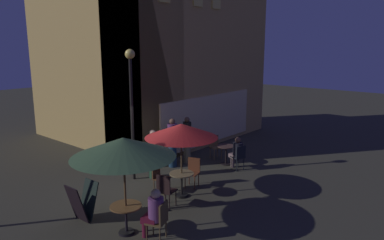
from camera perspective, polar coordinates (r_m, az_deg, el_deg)
ground_plane at (r=11.53m, az=-8.11°, el=-11.01°), size 60.00×60.00×0.00m
cafe_building at (r=16.40m, az=-6.94°, el=10.73°), size 8.53×8.27×8.34m
street_lamp_near_corner at (r=11.78m, az=-9.62°, el=4.40°), size 0.32×0.32×4.33m
menu_sandwich_board at (r=9.85m, az=-16.96°, el=-12.29°), size 0.69×0.57×0.99m
cafe_table_0 at (r=10.83m, az=-1.65°, el=-9.41°), size 0.73×0.73×0.73m
cafe_table_1 at (r=8.98m, az=-10.43°, el=-14.28°), size 0.75×0.75×0.72m
cafe_table_2 at (r=13.69m, az=5.42°, el=-4.97°), size 0.67×0.67×0.73m
patio_umbrella_0 at (r=10.38m, az=-1.70°, el=-1.75°), size 2.13×2.13×2.23m
patio_umbrella_1 at (r=8.40m, az=-10.84°, el=-4.32°), size 2.43×2.43×2.38m
cafe_chair_0 at (r=11.58m, az=0.15°, el=-7.89°), size 0.52×0.52×0.91m
cafe_chair_1 at (r=11.18m, az=-5.28°, el=-8.63°), size 0.53×0.53×0.94m
cafe_chair_2 at (r=10.10m, az=-4.26°, el=-10.75°), size 0.52×0.52×0.97m
cafe_chair_3 at (r=8.58m, az=-5.10°, el=-15.26°), size 0.54×0.54×0.94m
cafe_chair_4 at (r=13.08m, az=7.49°, el=-5.58°), size 0.51×0.51×0.92m
cafe_chair_5 at (r=14.39m, az=3.64°, el=-3.93°), size 0.55×0.55×0.91m
patron_seated_0 at (r=8.57m, az=-6.04°, el=-14.11°), size 0.46×0.54×1.25m
patron_seated_1 at (r=13.15m, az=7.13°, el=-4.89°), size 0.45×0.54×1.21m
patron_standing_2 at (r=13.76m, az=-0.78°, el=-3.11°), size 0.32×0.32×1.78m
patron_standing_3 at (r=13.27m, az=-3.13°, el=-3.61°), size 0.35×0.35×1.83m
patron_standing_4 at (r=12.29m, az=-6.21°, el=-5.36°), size 0.37×0.37×1.67m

